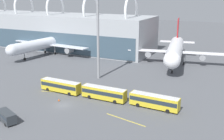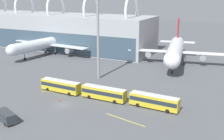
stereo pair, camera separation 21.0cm
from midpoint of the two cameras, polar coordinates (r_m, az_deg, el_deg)
The scene contains 14 objects.
ground_plane at distance 71.13m, azimuth -9.86°, elevation -7.05°, with size 440.00×440.00×0.00m, color #515459.
terminal_building at distance 150.20m, azimuth -14.19°, elevation 8.06°, with size 117.10×25.75×26.39m.
airliner_at_gate_near at distance 128.74m, azimuth -12.67°, elevation 5.45°, with size 40.77×43.46×14.49m.
airliner_at_gate_far at distance 109.37m, azimuth 12.78°, elevation 4.01°, with size 36.32×39.93×16.29m.
shuttle_bus_0 at distance 79.49m, azimuth -10.31°, elevation -3.11°, with size 12.19×2.97×3.32m.
shuttle_bus_1 at distance 72.85m, azimuth -1.59°, elevation -4.61°, with size 12.14×2.76×3.32m.
shuttle_bus_2 at distance 68.35m, azimuth 8.65°, elevation -6.20°, with size 12.22×3.14×3.32m.
service_van_foreground at distance 65.10m, azimuth -20.58°, elevation -8.73°, with size 6.16×4.23×2.41m.
floodlight_mast at distance 87.94m, azimuth -2.80°, elevation 8.33°, with size 2.36×2.36×28.08m.
lane_stripe_1 at distance 62.67m, azimuth 2.75°, elevation -10.07°, with size 10.54×0.25×0.01m, color yellow.
lane_stripe_2 at distance 75.66m, azimuth -3.96°, elevation -5.43°, with size 7.19×0.25×0.01m, color yellow.
lane_stripe_3 at distance 80.20m, azimuth -10.91°, elevation -4.44°, with size 9.91×0.25×0.01m, color yellow.
lane_stripe_4 at distance 81.06m, azimuth -9.47°, elevation -4.15°, with size 11.75×0.25×0.01m, color yellow.
traffic_cone_0 at distance 73.88m, azimuth -10.68°, elevation -5.98°, with size 0.59×0.59×0.59m.
Camera 2 is at (39.47, -52.57, 27.21)m, focal length 45.00 mm.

